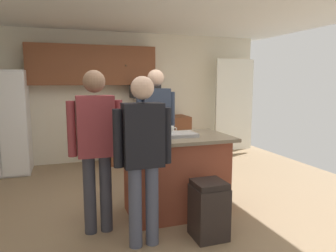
# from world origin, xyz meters

# --- Properties ---
(floor) EXTENTS (7.04, 7.04, 0.00)m
(floor) POSITION_xyz_m (0.00, 0.00, 0.00)
(floor) COLOR #937A5B
(floor) RESTS_ON ground
(back_wall) EXTENTS (6.40, 0.10, 2.60)m
(back_wall) POSITION_xyz_m (0.00, 2.80, 1.30)
(back_wall) COLOR beige
(back_wall) RESTS_ON ground
(french_door_window_panel) EXTENTS (0.90, 0.06, 2.00)m
(french_door_window_panel) POSITION_xyz_m (2.60, 2.40, 1.10)
(french_door_window_panel) COLOR white
(french_door_window_panel) RESTS_ON ground
(cabinet_run_upper) EXTENTS (2.40, 0.38, 0.75)m
(cabinet_run_upper) POSITION_xyz_m (-0.40, 2.60, 1.93)
(cabinet_run_upper) COLOR brown
(cabinet_run_lower) EXTENTS (1.80, 0.63, 0.90)m
(cabinet_run_lower) POSITION_xyz_m (0.60, 2.48, 0.45)
(cabinet_run_lower) COLOR brown
(cabinet_run_lower) RESTS_ON ground
(refrigerator) EXTENTS (0.85, 0.76, 1.81)m
(refrigerator) POSITION_xyz_m (-2.00, 2.38, 0.91)
(refrigerator) COLOR white
(refrigerator) RESTS_ON ground
(microwave_over_range) EXTENTS (0.56, 0.40, 0.32)m
(microwave_over_range) POSITION_xyz_m (0.60, 2.50, 1.45)
(microwave_over_range) COLOR black
(kitchen_island) EXTENTS (1.30, 0.84, 0.97)m
(kitchen_island) POSITION_xyz_m (0.29, -0.15, 0.49)
(kitchen_island) COLOR brown
(kitchen_island) RESTS_ON ground
(person_guest_right) EXTENTS (0.57, 0.22, 1.67)m
(person_guest_right) POSITION_xyz_m (-0.28, -0.78, 0.97)
(person_guest_right) COLOR #4C5166
(person_guest_right) RESTS_ON ground
(person_guest_by_door) EXTENTS (0.57, 0.24, 1.79)m
(person_guest_by_door) POSITION_xyz_m (0.27, 0.62, 1.04)
(person_guest_by_door) COLOR #232D4C
(person_guest_by_door) RESTS_ON ground
(person_elder_center) EXTENTS (0.57, 0.23, 1.74)m
(person_elder_center) POSITION_xyz_m (-0.67, -0.34, 1.01)
(person_elder_center) COLOR #383842
(person_elder_center) RESTS_ON ground
(glass_pilsner) EXTENTS (0.06, 0.06, 0.15)m
(glass_pilsner) POSITION_xyz_m (0.17, 0.03, 1.04)
(glass_pilsner) COLOR black
(glass_pilsner) RESTS_ON kitchen_island
(mug_ceramic_white) EXTENTS (0.12, 0.08, 0.10)m
(mug_ceramic_white) POSITION_xyz_m (0.30, 0.04, 1.02)
(mug_ceramic_white) COLOR white
(mug_ceramic_white) RESTS_ON kitchen_island
(mug_blue_stoneware) EXTENTS (0.13, 0.09, 0.11)m
(mug_blue_stoneware) POSITION_xyz_m (-0.03, -0.39, 1.02)
(mug_blue_stoneware) COLOR #4C6B99
(mug_blue_stoneware) RESTS_ON kitchen_island
(serving_tray) EXTENTS (0.44, 0.30, 0.04)m
(serving_tray) POSITION_xyz_m (0.31, -0.17, 0.99)
(serving_tray) COLOR #B7B7BC
(serving_tray) RESTS_ON kitchen_island
(trash_bin) EXTENTS (0.34, 0.34, 0.61)m
(trash_bin) POSITION_xyz_m (0.40, -0.85, 0.30)
(trash_bin) COLOR black
(trash_bin) RESTS_ON ground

